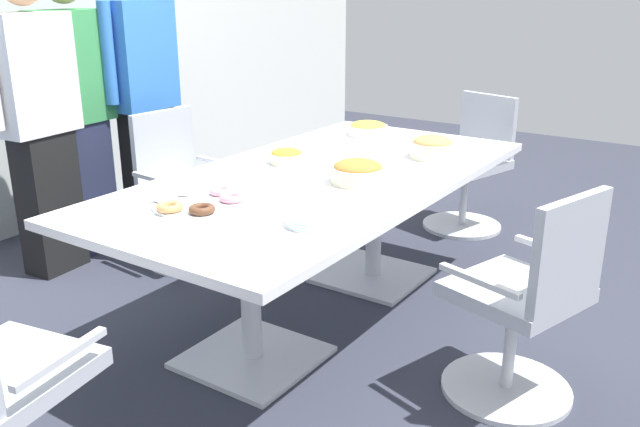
# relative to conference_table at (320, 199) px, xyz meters

# --- Properties ---
(ground_plane) EXTENTS (10.00, 10.00, 0.01)m
(ground_plane) POSITION_rel_conference_table_xyz_m (0.00, 0.00, -0.63)
(ground_plane) COLOR #2D303D
(back_wall) EXTENTS (8.00, 0.10, 2.80)m
(back_wall) POSITION_rel_conference_table_xyz_m (0.00, 2.40, 0.77)
(back_wall) COLOR silver
(back_wall) RESTS_ON ground
(conference_table) EXTENTS (2.40, 1.20, 0.75)m
(conference_table) POSITION_rel_conference_table_xyz_m (0.00, 0.00, 0.00)
(conference_table) COLOR white
(conference_table) RESTS_ON ground
(office_chair_1) EXTENTS (0.67, 0.67, 0.91)m
(office_chair_1) POSITION_rel_conference_table_xyz_m (-0.16, -1.10, -0.22)
(office_chair_1) COLOR silver
(office_chair_1) RESTS_ON ground
(office_chair_2) EXTENTS (0.67, 0.67, 0.91)m
(office_chair_2) POSITION_rel_conference_table_xyz_m (1.70, -0.11, -0.22)
(office_chair_2) COLOR silver
(office_chair_2) RESTS_ON ground
(office_chair_3) EXTENTS (0.58, 0.58, 0.91)m
(office_chair_3) POSITION_rel_conference_table_xyz_m (0.15, 1.10, -0.22)
(office_chair_3) COLOR silver
(office_chair_3) RESTS_ON ground
(person_standing_1) EXTENTS (0.61, 0.26, 1.74)m
(person_standing_1) POSITION_rel_conference_table_xyz_m (-0.39, 1.64, 0.28)
(person_standing_1) COLOR black
(person_standing_1) RESTS_ON ground
(person_standing_2) EXTENTS (0.61, 0.24, 1.74)m
(person_standing_2) POSITION_rel_conference_table_xyz_m (-0.07, 1.72, 0.28)
(person_standing_2) COLOR #232842
(person_standing_2) RESTS_ON ground
(person_standing_3) EXTENTS (0.61, 0.24, 1.79)m
(person_standing_3) POSITION_rel_conference_table_xyz_m (0.37, 1.62, 0.31)
(person_standing_3) COLOR black
(person_standing_3) RESTS_ON ground
(snack_bowl_cookies) EXTENTS (0.23, 0.23, 0.12)m
(snack_bowl_cookies) POSITION_rel_conference_table_xyz_m (0.61, -0.31, 0.18)
(snack_bowl_cookies) COLOR beige
(snack_bowl_cookies) RESTS_ON conference_table
(snack_bowl_chips_orange) EXTENTS (0.18, 0.18, 0.08)m
(snack_bowl_chips_orange) POSITION_rel_conference_table_xyz_m (0.08, 0.26, 0.16)
(snack_bowl_chips_orange) COLOR beige
(snack_bowl_chips_orange) RESTS_ON conference_table
(snack_bowl_pretzels) EXTENTS (0.26, 0.26, 0.11)m
(snack_bowl_pretzels) POSITION_rel_conference_table_xyz_m (-0.02, -0.22, 0.18)
(snack_bowl_pretzels) COLOR beige
(snack_bowl_pretzels) RESTS_ON conference_table
(snack_bowl_chips_yellow) EXTENTS (0.24, 0.24, 0.09)m
(snack_bowl_chips_yellow) POSITION_rel_conference_table_xyz_m (0.90, 0.25, 0.17)
(snack_bowl_chips_yellow) COLOR white
(snack_bowl_chips_yellow) RESTS_ON conference_table
(donut_platter) EXTENTS (0.39, 0.38, 0.04)m
(donut_platter) POSITION_rel_conference_table_xyz_m (-0.68, 0.17, 0.14)
(donut_platter) COLOR white
(donut_platter) RESTS_ON conference_table
(plate_stack) EXTENTS (0.20, 0.20, 0.04)m
(plate_stack) POSITION_rel_conference_table_xyz_m (-0.62, -0.38, 0.15)
(plate_stack) COLOR white
(plate_stack) RESTS_ON conference_table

